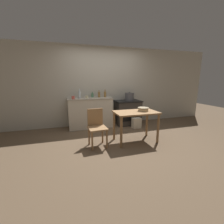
# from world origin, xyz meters

# --- Properties ---
(ground_plane) EXTENTS (14.00, 14.00, 0.00)m
(ground_plane) POSITION_xyz_m (0.00, 0.00, 0.00)
(ground_plane) COLOR brown
(wall_back) EXTENTS (8.00, 0.07, 2.55)m
(wall_back) POSITION_xyz_m (0.00, 1.58, 1.27)
(wall_back) COLOR #B2AD9E
(wall_back) RESTS_ON ground_plane
(counter_cabinet) EXTENTS (1.37, 0.55, 0.94)m
(counter_cabinet) POSITION_xyz_m (-0.50, 1.29, 0.47)
(counter_cabinet) COLOR beige
(counter_cabinet) RESTS_ON ground_plane
(stove) EXTENTS (0.84, 0.61, 0.82)m
(stove) POSITION_xyz_m (0.77, 1.27, 0.41)
(stove) COLOR #38332D
(stove) RESTS_ON ground_plane
(work_table) EXTENTS (1.03, 0.62, 0.75)m
(work_table) POSITION_xyz_m (0.38, -0.16, 0.62)
(work_table) COLOR #997047
(work_table) RESTS_ON ground_plane
(chair) EXTENTS (0.42, 0.42, 0.85)m
(chair) POSITION_xyz_m (-0.57, -0.12, 0.46)
(chair) COLOR #997047
(chair) RESTS_ON ground_plane
(flour_sack) EXTENTS (0.27, 0.19, 0.32)m
(flour_sack) POSITION_xyz_m (0.87, 0.79, 0.16)
(flour_sack) COLOR beige
(flour_sack) RESTS_ON ground_plane
(stock_pot) EXTENTS (0.31, 0.31, 0.28)m
(stock_pot) POSITION_xyz_m (0.82, 1.27, 0.94)
(stock_pot) COLOR #4C4C51
(stock_pot) RESTS_ON stove
(mixing_bowl_large) EXTENTS (0.27, 0.27, 0.09)m
(mixing_bowl_large) POSITION_xyz_m (0.58, -0.14, 0.80)
(mixing_bowl_large) COLOR tan
(mixing_bowl_large) RESTS_ON work_table
(bottle_far_left) EXTENTS (0.07, 0.07, 0.29)m
(bottle_far_left) POSITION_xyz_m (-0.81, 1.32, 1.06)
(bottle_far_left) COLOR silver
(bottle_far_left) RESTS_ON counter_cabinet
(bottle_left) EXTENTS (0.08, 0.08, 0.17)m
(bottle_left) POSITION_xyz_m (-0.39, 1.45, 1.01)
(bottle_left) COLOR #517F5B
(bottle_left) RESTS_ON counter_cabinet
(bottle_mid_left) EXTENTS (0.07, 0.07, 0.22)m
(bottle_mid_left) POSITION_xyz_m (-0.19, 1.38, 1.03)
(bottle_mid_left) COLOR olive
(bottle_mid_left) RESTS_ON counter_cabinet
(bottle_center_left) EXTENTS (0.08, 0.08, 0.24)m
(bottle_center_left) POSITION_xyz_m (0.01, 1.38, 1.04)
(bottle_center_left) COLOR olive
(bottle_center_left) RESTS_ON counter_cabinet
(cup_center) EXTENTS (0.09, 0.09, 0.09)m
(cup_center) POSITION_xyz_m (-0.61, 1.20, 0.99)
(cup_center) COLOR beige
(cup_center) RESTS_ON counter_cabinet
(cup_center_right) EXTENTS (0.09, 0.09, 0.09)m
(cup_center_right) POSITION_xyz_m (-1.01, 1.11, 0.99)
(cup_center_right) COLOR #B74C42
(cup_center_right) RESTS_ON counter_cabinet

